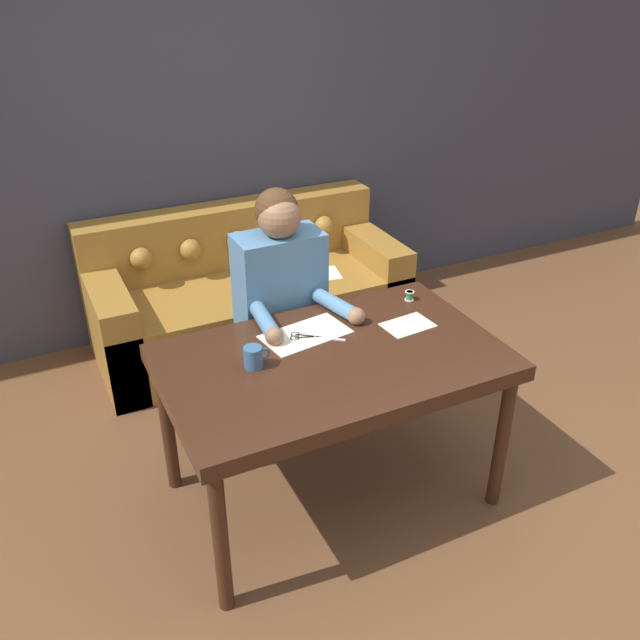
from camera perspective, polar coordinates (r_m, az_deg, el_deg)
ground_plane at (r=3.20m, az=2.36°, el=-15.31°), size 16.00×16.00×0.00m
wall_back at (r=4.25m, az=-10.53°, el=15.91°), size 8.00×0.06×2.60m
dining_table at (r=2.84m, az=1.07°, el=-4.25°), size 1.40×0.86×0.76m
couch at (r=4.26m, az=-6.15°, el=1.93°), size 1.88×0.82×0.83m
person at (r=3.29m, az=-3.25°, el=0.29°), size 0.48×0.57×1.29m
pattern_paper_main at (r=2.94m, az=-1.23°, el=-1.20°), size 0.40×0.26×0.00m
pattern_paper_offcut at (r=3.03m, az=7.40°, el=-0.43°), size 0.23×0.17×0.00m
scissors at (r=2.92m, az=-1.02°, el=-1.41°), size 0.23×0.16×0.01m
mug at (r=2.71m, az=-5.61°, el=-3.13°), size 0.11×0.08×0.09m
thread_spool at (r=3.24m, az=7.54°, el=2.04°), size 0.04×0.04×0.05m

